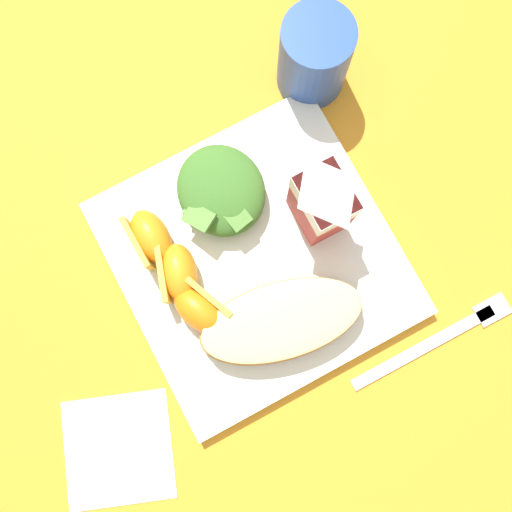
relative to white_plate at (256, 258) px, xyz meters
name	(u,v)px	position (x,y,z in m)	size (l,w,h in m)	color
ground	(256,259)	(0.00, 0.00, -0.01)	(3.00, 3.00, 0.00)	orange
white_plate	(256,258)	(0.00, 0.00, 0.00)	(0.28, 0.28, 0.02)	white
cheesy_pizza_bread	(281,321)	(0.07, -0.01, 0.03)	(0.12, 0.18, 0.04)	#B77F42
green_salad_pile	(218,192)	(-0.08, 0.00, 0.03)	(0.10, 0.09, 0.04)	#3D7028
milk_carton	(323,201)	(-0.01, 0.08, 0.07)	(0.06, 0.04, 0.11)	#B7332D
orange_wedge_front	(150,237)	(-0.07, -0.09, 0.03)	(0.06, 0.04, 0.04)	orange
orange_wedge_middle	(177,273)	(-0.02, -0.08, 0.03)	(0.07, 0.05, 0.04)	orange
orange_wedge_rear	(201,309)	(0.02, -0.07, 0.03)	(0.07, 0.06, 0.04)	orange
paper_napkin	(118,450)	(0.11, -0.22, -0.01)	(0.11, 0.11, 0.00)	white
metal_fork	(444,336)	(0.17, 0.14, -0.01)	(0.02, 0.19, 0.01)	silver
drinking_blue_cup	(314,57)	(-0.15, 0.15, 0.04)	(0.08, 0.08, 0.10)	#284CA3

